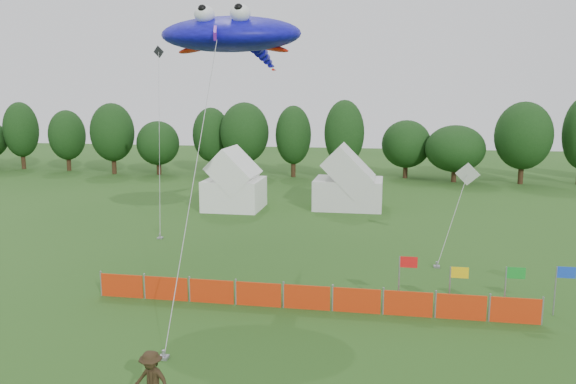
% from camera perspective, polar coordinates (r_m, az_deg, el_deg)
% --- Properties ---
extents(treeline, '(104.57, 8.78, 8.36)m').
position_cam_1_polar(treeline, '(58.17, 8.36, 5.37)').
color(treeline, '#382314').
rests_on(treeline, ground).
extents(tent_left, '(4.26, 4.26, 3.76)m').
position_cam_1_polar(tent_left, '(42.79, -5.48, 0.80)').
color(tent_left, white).
rests_on(tent_left, ground).
extents(tent_right, '(5.23, 4.18, 3.69)m').
position_cam_1_polar(tent_right, '(43.19, 6.16, 0.82)').
color(tent_right, silver).
rests_on(tent_right, ground).
extents(barrier_fence, '(17.90, 0.06, 1.00)m').
position_cam_1_polar(barrier_fence, '(23.03, 1.91, -10.65)').
color(barrier_fence, red).
rests_on(barrier_fence, ground).
extents(flag_row, '(6.73, 0.76, 2.20)m').
position_cam_1_polar(flag_row, '(23.54, 18.96, -8.46)').
color(flag_row, gray).
rests_on(flag_row, ground).
extents(spectator_c, '(1.23, 0.87, 1.73)m').
position_cam_1_polar(spectator_c, '(16.52, -13.70, -18.17)').
color(spectator_c, black).
rests_on(spectator_c, ground).
extents(stingray_kite, '(6.97, 18.90, 12.56)m').
position_cam_1_polar(stingray_kite, '(27.84, -5.43, 15.54)').
color(stingray_kite, '#120ECA').
rests_on(stingray_kite, ground).
extents(small_kite_white, '(2.46, 3.39, 5.01)m').
position_cam_1_polar(small_kite_white, '(31.06, 17.12, -0.32)').
color(small_kite_white, silver).
rests_on(small_kite_white, ground).
extents(small_kite_dark, '(5.14, 11.90, 12.41)m').
position_cam_1_polar(small_kite_dark, '(41.49, -12.96, 7.87)').
color(small_kite_dark, black).
rests_on(small_kite_dark, ground).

